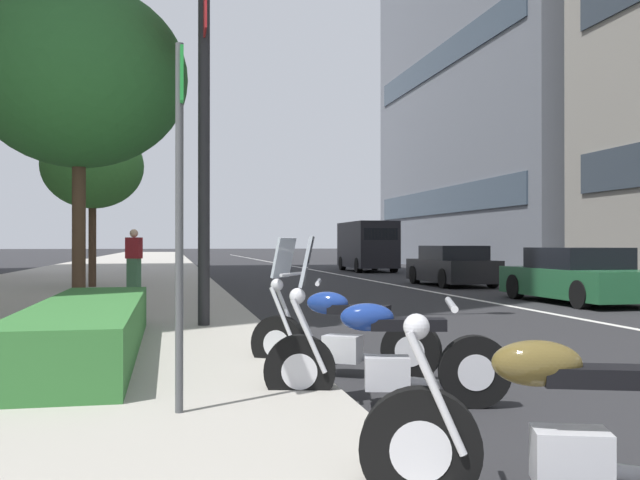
{
  "coord_description": "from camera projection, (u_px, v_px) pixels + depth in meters",
  "views": [
    {
      "loc": [
        -3.12,
        7.45,
        1.4
      ],
      "look_at": [
        16.94,
        3.34,
        1.5
      ],
      "focal_mm": 41.03,
      "sensor_mm": 36.0,
      "label": 1
    }
  ],
  "objects": [
    {
      "name": "parking_sign_by_curb",
      "position": [
        180.0,
        192.0,
        5.41
      ],
      "size": [
        0.32,
        0.06,
        2.74
      ],
      "color": "#47494C",
      "rests_on": "sidewalk_right_plaza"
    },
    {
      "name": "sidewalk_right_plaza",
      "position": [
        108.0,
        274.0,
        31.9
      ],
      "size": [
        160.0,
        8.23,
        0.15
      ],
      "primitive_type": "cube",
      "color": "#A39E93",
      "rests_on": "ground"
    },
    {
      "name": "street_tree_near_plaza_corner",
      "position": [
        93.0,
        166.0,
        21.16
      ],
      "size": [
        2.91,
        2.91,
        4.74
      ],
      "color": "#473323",
      "rests_on": "sidewalk_right_plaza"
    },
    {
      "name": "street_tree_far_plaza",
      "position": [
        79.0,
        77.0,
        12.04
      ],
      "size": [
        3.54,
        3.54,
        5.52
      ],
      "color": "#473323",
      "rests_on": "sidewalk_right_plaza"
    },
    {
      "name": "car_lead_in_lane",
      "position": [
        452.0,
        267.0,
        24.32
      ],
      "size": [
        4.13,
        1.89,
        1.33
      ],
      "rotation": [
        0.0,
        0.0,
        0.02
      ],
      "color": "black",
      "rests_on": "ground"
    },
    {
      "name": "motorcycle_far_end_row",
      "position": [
        339.0,
        335.0,
        7.71
      ],
      "size": [
        1.22,
        1.83,
        1.47
      ],
      "rotation": [
        0.0,
        0.0,
        1.01
      ],
      "color": "black",
      "rests_on": "ground"
    },
    {
      "name": "motorcycle_second_in_row",
      "position": [
        382.0,
        356.0,
        6.26
      ],
      "size": [
        0.73,
        2.08,
        1.47
      ],
      "rotation": [
        0.0,
        0.0,
        1.34
      ],
      "color": "black",
      "rests_on": "ground"
    },
    {
      "name": "motorcycle_mid_row",
      "position": [
        566.0,
        435.0,
        3.75
      ],
      "size": [
        0.88,
        2.1,
        1.1
      ],
      "rotation": [
        0.0,
        0.0,
        1.25
      ],
      "color": "black",
      "rests_on": "ground"
    },
    {
      "name": "clipped_hedge_bed",
      "position": [
        89.0,
        327.0,
        8.34
      ],
      "size": [
        5.67,
        1.1,
        0.59
      ],
      "primitive_type": "cube",
      "color": "#337033",
      "rests_on": "sidewalk_right_plaza"
    },
    {
      "name": "lane_centre_stripe",
      "position": [
        313.0,
        270.0,
        38.83
      ],
      "size": [
        110.0,
        0.16,
        0.01
      ],
      "primitive_type": "cube",
      "color": "silver",
      "rests_on": "ground"
    },
    {
      "name": "pedestrian_on_plaza",
      "position": [
        134.0,
        259.0,
        20.08
      ],
      "size": [
        0.41,
        0.47,
        1.65
      ],
      "rotation": [
        0.0,
        0.0,
        5.81
      ],
      "color": "#3F724C",
      "rests_on": "sidewalk_right_plaza"
    },
    {
      "name": "car_following_behind",
      "position": [
        578.0,
        277.0,
        17.23
      ],
      "size": [
        4.46,
        1.96,
        1.31
      ],
      "rotation": [
        0.0,
        0.0,
        0.02
      ],
      "color": "#236038",
      "rests_on": "ground"
    },
    {
      "name": "delivery_van_ahead",
      "position": [
        367.0,
        245.0,
        36.89
      ],
      "size": [
        5.23,
        2.07,
        2.49
      ],
      "rotation": [
        0.0,
        0.0,
        -0.01
      ],
      "color": "black",
      "rests_on": "ground"
    }
  ]
}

